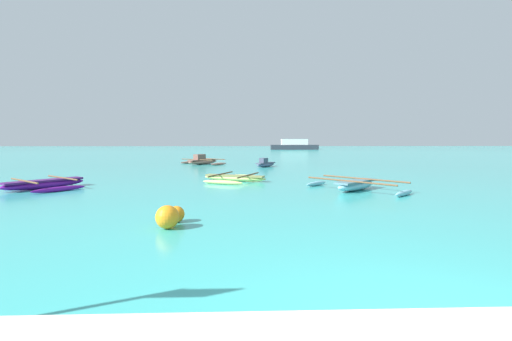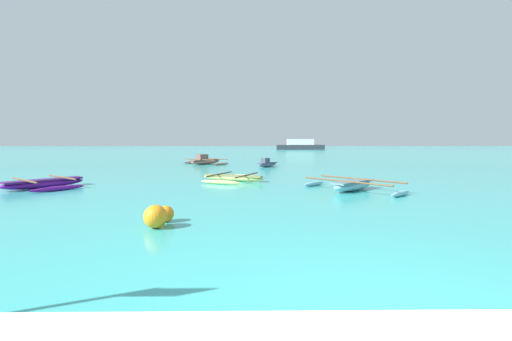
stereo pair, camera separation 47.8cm
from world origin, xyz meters
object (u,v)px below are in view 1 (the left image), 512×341
object	(u,v)px
moored_boat_3	(356,185)
moored_boat_4	(235,178)
mooring_buoy_0	(167,217)
distant_ferry	(294,145)
moored_boat_2	(265,164)
moored_boat_0	(203,161)
moored_boat_1	(44,184)
mooring_buoy_1	(176,214)

from	to	relation	value
moored_boat_3	moored_boat_4	xyz separation A→B (m)	(-5.13, 3.41, -0.06)
mooring_buoy_0	distant_ferry	distance (m)	69.72
moored_boat_2	moored_boat_4	distance (m)	9.52
moored_boat_2	moored_boat_0	bearing A→B (deg)	96.49
moored_boat_2	moored_boat_3	xyz separation A→B (m)	(2.97, -12.68, -0.03)
moored_boat_3	moored_boat_2	bearing A→B (deg)	60.57
moored_boat_2	moored_boat_3	size ratio (longest dim) A/B	0.53
moored_boat_2	distant_ferry	bearing A→B (deg)	25.98
moored_boat_1	moored_boat_4	xyz separation A→B (m)	(8.11, 2.45, -0.04)
moored_boat_3	mooring_buoy_0	distance (m)	8.80
moored_boat_1	moored_boat_3	distance (m)	13.28
mooring_buoy_1	distant_ferry	size ratio (longest dim) A/B	0.04
mooring_buoy_1	moored_boat_0	bearing A→B (deg)	95.04
moored_boat_1	moored_boat_4	distance (m)	8.47
moored_boat_2	distant_ferry	xyz separation A→B (m)	(9.66, 49.81, 0.70)
mooring_buoy_1	distant_ferry	bearing A→B (deg)	79.11
moored_boat_2	moored_boat_3	world-z (taller)	moored_boat_2
moored_boat_3	mooring_buoy_0	world-z (taller)	mooring_buoy_0
moored_boat_0	mooring_buoy_0	distance (m)	21.83
moored_boat_3	mooring_buoy_1	bearing A→B (deg)	177.45
moored_boat_1	mooring_buoy_1	bearing A→B (deg)	-93.02
moored_boat_2	mooring_buoy_1	bearing A→B (deg)	-153.70
moored_boat_1	moored_boat_3	size ratio (longest dim) A/B	0.91
moored_boat_0	moored_boat_1	xyz separation A→B (m)	(-5.01, -14.81, -0.09)
distant_ferry	mooring_buoy_1	bearing A→B (deg)	-100.89
moored_boat_0	mooring_buoy_1	size ratio (longest dim) A/B	10.02
moored_boat_0	moored_boat_1	bearing A→B (deg)	-161.47
moored_boat_0	moored_boat_2	world-z (taller)	moored_boat_0
moored_boat_4	moored_boat_3	bearing A→B (deg)	-11.23
moored_boat_4	distant_ferry	size ratio (longest dim) A/B	0.34
moored_boat_0	moored_boat_4	bearing A→B (deg)	-128.71
moored_boat_0	moored_boat_2	size ratio (longest dim) A/B	1.95
moored_boat_2	mooring_buoy_0	size ratio (longest dim) A/B	3.87
moored_boat_4	moored_boat_2	bearing A→B (deg)	99.30
moored_boat_0	moored_boat_2	bearing A→B (deg)	-83.26
moored_boat_4	mooring_buoy_1	distance (m)	8.86
moored_boat_2	mooring_buoy_1	world-z (taller)	moored_boat_2
moored_boat_0	distant_ferry	bearing A→B (deg)	19.51
mooring_buoy_0	moored_boat_3	bearing A→B (deg)	42.83
moored_boat_1	moored_boat_4	size ratio (longest dim) A/B	1.03
moored_boat_0	moored_boat_3	size ratio (longest dim) A/B	1.04
moored_boat_0	moored_boat_3	xyz separation A→B (m)	(8.23, -15.78, -0.07)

